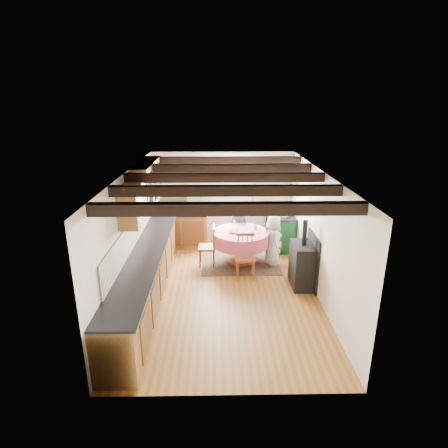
{
  "coord_description": "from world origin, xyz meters",
  "views": [
    {
      "loc": [
        -0.13,
        -6.58,
        3.66
      ],
      "look_at": [
        0.0,
        0.8,
        1.15
      ],
      "focal_mm": 29.63,
      "sensor_mm": 36.0,
      "label": 1
    }
  ],
  "objects_px": {
    "aga_range": "(280,231)",
    "dining_table": "(241,247)",
    "chair_left": "(207,246)",
    "cast_iron_stove": "(303,254)",
    "cup": "(255,227)",
    "chair_right": "(273,243)",
    "child_right": "(273,240)",
    "child_far": "(239,228)",
    "chair_near": "(245,257)"
  },
  "relations": [
    {
      "from": "chair_left",
      "to": "dining_table",
      "type": "bearing_deg",
      "value": 97.97
    },
    {
      "from": "child_right",
      "to": "cup",
      "type": "relative_size",
      "value": 11.24
    },
    {
      "from": "chair_left",
      "to": "cast_iron_stove",
      "type": "relative_size",
      "value": 0.67
    },
    {
      "from": "aga_range",
      "to": "cup",
      "type": "height_order",
      "value": "aga_range"
    },
    {
      "from": "dining_table",
      "to": "child_right",
      "type": "xyz_separation_m",
      "value": [
        0.74,
        -0.06,
        0.2
      ]
    },
    {
      "from": "chair_right",
      "to": "chair_near",
      "type": "bearing_deg",
      "value": 148.38
    },
    {
      "from": "child_far",
      "to": "cup",
      "type": "relative_size",
      "value": 11.66
    },
    {
      "from": "chair_left",
      "to": "child_far",
      "type": "bearing_deg",
      "value": 136.61
    },
    {
      "from": "cast_iron_stove",
      "to": "chair_right",
      "type": "bearing_deg",
      "value": 109.17
    },
    {
      "from": "dining_table",
      "to": "chair_left",
      "type": "relative_size",
      "value": 1.36
    },
    {
      "from": "chair_near",
      "to": "child_far",
      "type": "bearing_deg",
      "value": 91.98
    },
    {
      "from": "chair_near",
      "to": "chair_left",
      "type": "height_order",
      "value": "chair_near"
    },
    {
      "from": "dining_table",
      "to": "cast_iron_stove",
      "type": "bearing_deg",
      "value": -43.62
    },
    {
      "from": "cast_iron_stove",
      "to": "child_far",
      "type": "height_order",
      "value": "cast_iron_stove"
    },
    {
      "from": "chair_near",
      "to": "cup",
      "type": "distance_m",
      "value": 1.0
    },
    {
      "from": "chair_right",
      "to": "cup",
      "type": "relative_size",
      "value": 8.77
    },
    {
      "from": "cast_iron_stove",
      "to": "cup",
      "type": "distance_m",
      "value": 1.54
    },
    {
      "from": "dining_table",
      "to": "child_right",
      "type": "distance_m",
      "value": 0.77
    },
    {
      "from": "chair_right",
      "to": "child_right",
      "type": "bearing_deg",
      "value": 178.86
    },
    {
      "from": "aga_range",
      "to": "child_right",
      "type": "height_order",
      "value": "child_right"
    },
    {
      "from": "cast_iron_stove",
      "to": "child_right",
      "type": "bearing_deg",
      "value": 112.49
    },
    {
      "from": "chair_left",
      "to": "child_right",
      "type": "distance_m",
      "value": 1.52
    },
    {
      "from": "chair_left",
      "to": "child_right",
      "type": "xyz_separation_m",
      "value": [
        1.52,
        0.03,
        0.11
      ]
    },
    {
      "from": "aga_range",
      "to": "cast_iron_stove",
      "type": "xyz_separation_m",
      "value": [
        0.11,
        -2.06,
        0.25
      ]
    },
    {
      "from": "child_right",
      "to": "child_far",
      "type": "bearing_deg",
      "value": 37.66
    },
    {
      "from": "dining_table",
      "to": "child_right",
      "type": "bearing_deg",
      "value": -4.54
    },
    {
      "from": "chair_left",
      "to": "child_far",
      "type": "distance_m",
      "value": 1.13
    },
    {
      "from": "chair_right",
      "to": "child_far",
      "type": "relative_size",
      "value": 0.75
    },
    {
      "from": "cast_iron_stove",
      "to": "child_right",
      "type": "distance_m",
      "value": 1.17
    },
    {
      "from": "aga_range",
      "to": "child_far",
      "type": "xyz_separation_m",
      "value": [
        -1.07,
        -0.23,
        0.15
      ]
    },
    {
      "from": "chair_right",
      "to": "child_far",
      "type": "xyz_separation_m",
      "value": [
        -0.76,
        0.63,
        0.15
      ]
    },
    {
      "from": "dining_table",
      "to": "aga_range",
      "type": "height_order",
      "value": "aga_range"
    },
    {
      "from": "chair_near",
      "to": "chair_right",
      "type": "height_order",
      "value": "chair_near"
    },
    {
      "from": "chair_near",
      "to": "aga_range",
      "type": "relative_size",
      "value": 0.97
    },
    {
      "from": "aga_range",
      "to": "dining_table",
      "type": "bearing_deg",
      "value": -139.13
    },
    {
      "from": "chair_right",
      "to": "aga_range",
      "type": "xyz_separation_m",
      "value": [
        0.31,
        0.86,
        0.0
      ]
    },
    {
      "from": "chair_near",
      "to": "aga_range",
      "type": "height_order",
      "value": "chair_near"
    },
    {
      "from": "aga_range",
      "to": "child_right",
      "type": "bearing_deg",
      "value": -108.63
    },
    {
      "from": "chair_right",
      "to": "cast_iron_stove",
      "type": "distance_m",
      "value": 1.3
    },
    {
      "from": "cast_iron_stove",
      "to": "dining_table",
      "type": "bearing_deg",
      "value": 136.38
    },
    {
      "from": "dining_table",
      "to": "chair_near",
      "type": "relative_size",
      "value": 1.34
    },
    {
      "from": "aga_range",
      "to": "chair_left",
      "type": "bearing_deg",
      "value": -151.11
    },
    {
      "from": "chair_near",
      "to": "cast_iron_stove",
      "type": "distance_m",
      "value": 1.22
    },
    {
      "from": "child_far",
      "to": "child_right",
      "type": "relative_size",
      "value": 1.04
    },
    {
      "from": "dining_table",
      "to": "cup",
      "type": "relative_size",
      "value": 12.35
    },
    {
      "from": "chair_right",
      "to": "child_far",
      "type": "height_order",
      "value": "child_far"
    },
    {
      "from": "cup",
      "to": "chair_right",
      "type": "bearing_deg",
      "value": -11.12
    },
    {
      "from": "chair_left",
      "to": "cup",
      "type": "bearing_deg",
      "value": 103.67
    },
    {
      "from": "chair_left",
      "to": "chair_right",
      "type": "height_order",
      "value": "chair_left"
    },
    {
      "from": "chair_right",
      "to": "aga_range",
      "type": "height_order",
      "value": "same"
    }
  ]
}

